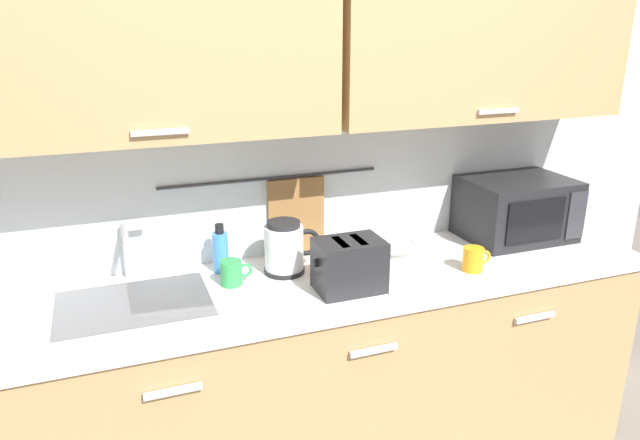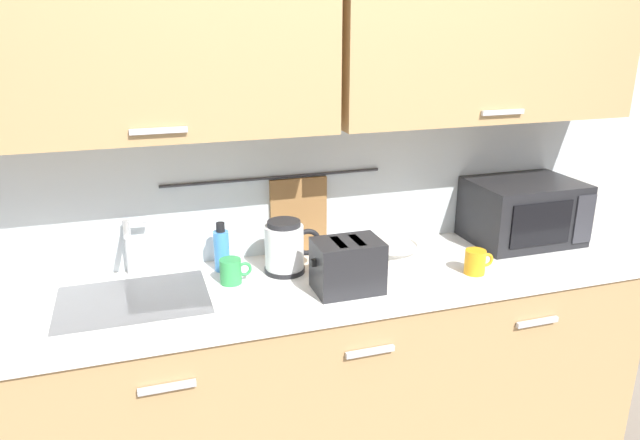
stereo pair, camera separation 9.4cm
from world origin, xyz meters
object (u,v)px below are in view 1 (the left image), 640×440
at_px(dish_soap_bottle, 221,251).
at_px(microwave, 516,208).
at_px(mug_near_sink, 232,273).
at_px(toaster, 349,265).
at_px(mug_by_kettle, 474,259).
at_px(mixing_bowl, 391,250).
at_px(electric_kettle, 285,248).

bearing_deg(dish_soap_bottle, microwave, -3.30).
xyz_separation_m(mug_near_sink, toaster, (0.39, -0.19, 0.05)).
bearing_deg(mug_by_kettle, mixing_bowl, 140.74).
height_order(electric_kettle, mixing_bowl, electric_kettle).
bearing_deg(electric_kettle, mixing_bowl, -4.45).
bearing_deg(mug_by_kettle, microwave, 33.41).
bearing_deg(mug_near_sink, dish_soap_bottle, 96.03).
height_order(microwave, mug_near_sink, microwave).
distance_m(electric_kettle, mug_near_sink, 0.23).
distance_m(mixing_bowl, toaster, 0.34).
relative_size(microwave, electric_kettle, 2.03).
bearing_deg(electric_kettle, microwave, 0.75).
distance_m(microwave, toaster, 0.94).
bearing_deg(toaster, microwave, 15.01).
bearing_deg(mixing_bowl, microwave, 4.29).
xyz_separation_m(microwave, electric_kettle, (-1.08, -0.01, -0.03)).
distance_m(mug_near_sink, mug_by_kettle, 0.93).
bearing_deg(mug_by_kettle, dish_soap_bottle, 160.28).
height_order(microwave, mug_by_kettle, microwave).
bearing_deg(electric_kettle, dish_soap_bottle, 158.94).
bearing_deg(toaster, electric_kettle, 126.37).
height_order(mixing_bowl, toaster, toaster).
height_order(mug_near_sink, mug_by_kettle, same).
xyz_separation_m(dish_soap_bottle, mixing_bowl, (0.67, -0.12, -0.04)).
height_order(electric_kettle, dish_soap_bottle, electric_kettle).
height_order(mug_near_sink, toaster, toaster).
relative_size(mixing_bowl, mug_by_kettle, 1.78).
xyz_separation_m(electric_kettle, mug_near_sink, (-0.22, -0.04, -0.05)).
height_order(electric_kettle, mug_near_sink, electric_kettle).
bearing_deg(microwave, mixing_bowl, -175.71).
xyz_separation_m(mixing_bowl, toaster, (-0.27, -0.20, 0.05)).
xyz_separation_m(microwave, mixing_bowl, (-0.64, -0.05, -0.09)).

